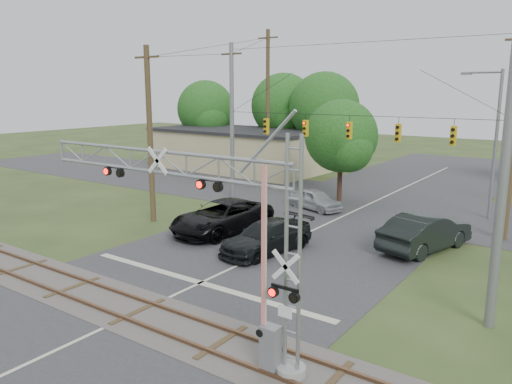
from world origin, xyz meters
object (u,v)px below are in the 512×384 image
Objects in this scene: crossing_gantry at (204,215)px; traffic_signal_span at (363,129)px; pickup_black at (222,217)px; sedan_silver at (315,199)px; commercial_building at (238,149)px; car_dark at (267,237)px; streetlight at (493,137)px.

traffic_signal_span is at bearing 98.43° from crossing_gantry.
pickup_black is 8.27m from sedan_silver.
traffic_signal_span reaches higher than crossing_gantry.
pickup_black is at bearing -52.60° from commercial_building.
pickup_black is 1.21× the size of car_dark.
traffic_signal_span is 10.62m from car_dark.
pickup_black is at bearing 126.72° from crossing_gantry.
pickup_black reaches higher than car_dark.
car_dark is at bearing -47.26° from commercial_building.
crossing_gantry is 1.99× the size of car_dark.
streetlight reaches higher than commercial_building.
pickup_black is (-5.13, -7.84, -4.81)m from traffic_signal_span.
pickup_black is 1.60× the size of sedan_silver.
sedan_silver is at bearing -33.93° from commercial_building.
streetlight is at bearing -48.74° from sedan_silver.
crossing_gantry is at bearing -58.09° from car_dark.
traffic_signal_span reaches higher than commercial_building.
car_dark is at bearing -119.31° from streetlight.
commercial_building is (-17.59, 20.83, 1.30)m from car_dark.
streetlight is (6.77, 4.47, -0.47)m from traffic_signal_span.
crossing_gantry is 23.20m from streetlight.
commercial_building is at bearing 129.26° from pickup_black.
commercial_building is 1.94× the size of streetlight.
traffic_signal_span is 22.14m from commercial_building.
car_dark is (-0.98, -9.35, -4.93)m from traffic_signal_span.
commercial_building is at bearing 125.52° from crossing_gantry.
traffic_signal_span is at bearing 93.54° from car_dark.
traffic_signal_span is 10.53m from pickup_black.
sedan_silver is at bearing -157.43° from streetlight.
streetlight is (4.05, 22.83, 0.89)m from crossing_gantry.
crossing_gantry is 1.16× the size of streetlight.
streetlight reaches higher than car_dark.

